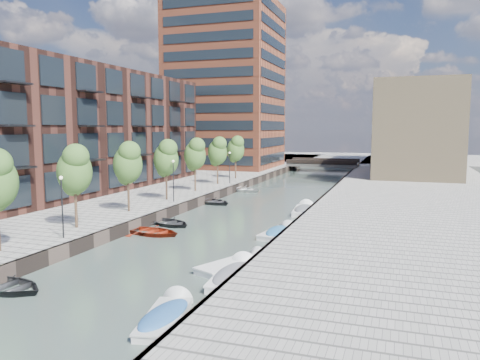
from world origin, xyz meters
The scene contains 31 objects.
water centered at (0.00, 40.00, 0.00)m, with size 300.00×300.00×0.00m, color #38473F.
quay_left centered at (-36.00, 40.00, 0.50)m, with size 60.00×140.00×1.00m, color gray.
quay_right centered at (16.00, 40.00, 0.50)m, with size 20.00×140.00×1.00m, color gray.
quay_wall_left centered at (-6.10, 40.00, 0.50)m, with size 0.25×140.00×1.00m, color #332823.
quay_wall_right centered at (6.10, 40.00, 0.50)m, with size 0.25×140.00×1.00m, color #332823.
far_closure centered at (0.00, 100.00, 0.50)m, with size 80.00×40.00×1.00m, color gray.
apartment_block centered at (-20.00, 30.00, 8.00)m, with size 8.00×38.00×14.00m, color black.
tower centered at (-17.00, 65.00, 16.00)m, with size 18.00×18.00×30.00m, color brown.
tan_block_near centered at (16.00, 62.00, 8.00)m, with size 12.00×25.00×14.00m, color #907A58.
tan_block_far centered at (16.00, 88.00, 9.00)m, with size 12.00×20.00×16.00m, color #907A58.
bridge centered at (0.00, 72.00, 1.39)m, with size 13.00×6.00×1.30m.
tree_1 centered at (-8.50, 11.00, 5.31)m, with size 2.50×2.50×5.95m.
tree_2 centered at (-8.50, 18.00, 5.31)m, with size 2.50×2.50×5.95m.
tree_3 centered at (-8.50, 25.00, 5.31)m, with size 2.50×2.50×5.95m.
tree_4 centered at (-8.50, 32.00, 5.31)m, with size 2.50×2.50×5.95m.
tree_5 centered at (-8.50, 39.00, 5.31)m, with size 2.50×2.50×5.95m.
tree_6 centered at (-8.50, 46.00, 5.31)m, with size 2.50×2.50×5.95m.
lamp_0 centered at (-7.20, 8.00, 3.51)m, with size 0.24×0.24×4.12m.
lamp_1 centered at (-7.20, 24.00, 3.51)m, with size 0.24×0.24×4.12m.
lamp_2 centered at (-7.20, 40.00, 3.51)m, with size 0.24×0.24×4.12m.
sloop_0 centered at (-5.05, 1.00, 0.00)m, with size 3.28×4.59×0.95m, color black.
sloop_1 centered at (-4.58, 18.06, 0.00)m, with size 3.16×4.42×0.92m, color black.
sloop_2 centered at (-4.15, 14.50, 0.00)m, with size 3.23×4.52×0.94m, color maroon.
sloop_3 centered at (-5.28, 39.96, 0.00)m, with size 3.54×4.96×1.03m, color silver.
sloop_4 centered at (-5.40, 29.64, 0.00)m, with size 3.36×4.70×0.97m, color #242427.
motorboat_0 centered at (4.43, 0.42, 0.18)m, with size 2.44×4.67×1.48m.
motorboat_1 centered at (5.35, 6.57, 0.21)m, with size 2.21×5.23×1.70m.
motorboat_2 centered at (4.82, 8.69, 0.09)m, with size 3.47×5.01×1.59m.
motorboat_3 centered at (5.10, 17.56, 0.18)m, with size 2.21×4.70×1.51m.
motorboat_4 centered at (5.03, 27.79, 0.21)m, with size 2.23×5.32×1.73m.
car centered at (10.87, 62.62, 1.64)m, with size 1.51×3.76×1.28m, color gray.
Camera 1 is at (13.71, -16.93, 8.27)m, focal length 35.00 mm.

